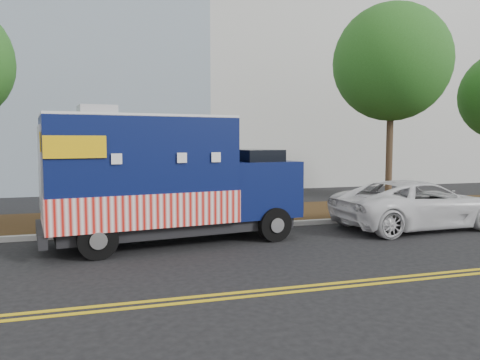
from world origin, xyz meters
name	(u,v)px	position (x,y,z in m)	size (l,w,h in m)	color
ground	(239,239)	(0.00, 0.00, 0.00)	(120.00, 120.00, 0.00)	black
curb	(226,227)	(0.00, 1.40, 0.07)	(120.00, 0.18, 0.15)	#9E9E99
mulch_strip	(210,216)	(0.00, 3.50, 0.07)	(120.00, 4.00, 0.15)	#301F0D
centerline_near	(306,286)	(0.00, -4.45, 0.01)	(120.00, 0.10, 0.01)	gold
centerline_far	(311,290)	(0.00, -4.70, 0.01)	(120.00, 0.10, 0.01)	gold
tree_c	(392,63)	(7.26, 3.65, 5.72)	(4.51, 4.51, 7.99)	#38281C
sign_post	(42,194)	(-5.26, 1.96, 1.20)	(0.06, 0.06, 2.40)	#473828
food_truck	(161,182)	(-2.11, 0.12, 1.63)	(7.09, 3.45, 3.59)	black
white_car	(418,204)	(5.80, -0.09, 0.75)	(2.48, 5.39, 1.50)	silver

